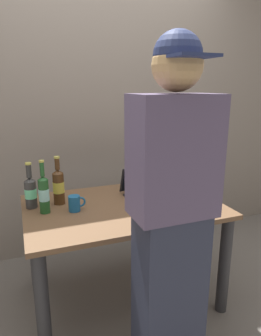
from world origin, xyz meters
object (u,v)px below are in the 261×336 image
object	(u,v)px
laptop	(148,190)
beer_bottle_amber	(59,186)
beer_bottle_green	(31,191)
coffee_mug	(75,203)
beer_bottle_dark	(44,193)
person_figure	(171,218)

from	to	relation	value
laptop	beer_bottle_amber	size ratio (longest dim) A/B	1.13
laptop	beer_bottle_green	xyz separation A→B (m)	(-0.81, 0.06, 0.07)
laptop	coffee_mug	bearing A→B (deg)	-169.84
beer_bottle_green	beer_bottle_dark	bearing A→B (deg)	-57.52
person_figure	laptop	bearing A→B (deg)	74.34
laptop	beer_bottle_dark	distance (m)	0.74
beer_bottle_amber	person_figure	world-z (taller)	person_figure
laptop	coffee_mug	world-z (taller)	laptop
laptop	person_figure	distance (m)	0.78
person_figure	beer_bottle_amber	bearing A→B (deg)	117.91
coffee_mug	beer_bottle_green	bearing A→B (deg)	148.78
laptop	beer_bottle_amber	xyz separation A→B (m)	(-0.63, 0.06, 0.09)
beer_bottle_amber	coffee_mug	bearing A→B (deg)	-64.64
beer_bottle_dark	beer_bottle_amber	xyz separation A→B (m)	(0.11, 0.12, -0.00)
laptop	beer_bottle_green	distance (m)	0.82
beer_bottle_amber	beer_bottle_green	bearing A→B (deg)	-178.34
laptop	coffee_mug	distance (m)	0.56
laptop	beer_bottle_green	world-z (taller)	beer_bottle_green
laptop	person_figure	bearing A→B (deg)	-105.66
person_figure	coffee_mug	xyz separation A→B (m)	(-0.35, 0.64, -0.12)
laptop	beer_bottle_dark	xyz separation A→B (m)	(-0.74, -0.06, 0.09)
beer_bottle_dark	person_figure	distance (m)	0.86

